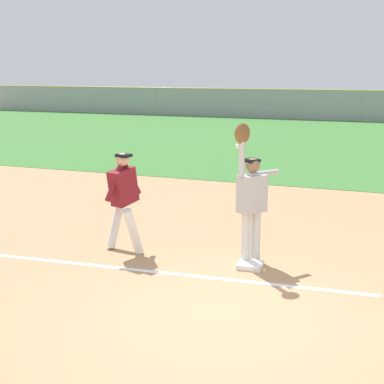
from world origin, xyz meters
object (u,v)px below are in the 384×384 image
first_base (250,265)px  fielder (251,196)px  parked_car_blue (351,105)px  baseball (237,146)px  parked_car_silver (281,103)px  runner (123,195)px

first_base → fielder: bearing=107.3°
parked_car_blue → fielder: bearing=-81.8°
baseball → first_base: bearing=-53.0°
baseball → parked_car_blue: size_ratio=0.02×
parked_car_blue → first_base: bearing=-81.6°
fielder → parked_car_blue: (-0.78, 30.43, -0.45)m
first_base → parked_car_blue: 30.67m
fielder → parked_car_blue: fielder is taller
first_base → parked_car_silver: bearing=100.4°
parked_car_silver → parked_car_blue: bearing=-2.6°
parked_car_silver → parked_car_blue: same height
runner → parked_car_blue: bearing=104.1°
first_base → runner: (-2.23, 0.02, 0.96)m
first_base → fielder: fielder is taller
first_base → parked_car_blue: size_ratio=0.08×
fielder → baseball: bearing=-5.8°
runner → baseball: size_ratio=23.24×
fielder → parked_car_blue: 30.44m
parked_car_silver → first_base: bearing=-82.8°
baseball → parked_car_blue: 30.16m
baseball → parked_car_silver: 30.56m
runner → baseball: bearing=31.7°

